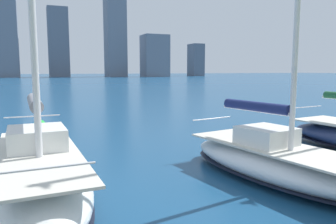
# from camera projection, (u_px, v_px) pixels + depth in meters

# --- Properties ---
(city_skyline) EXTENTS (173.19, 21.67, 46.90)m
(city_skyline) POSITION_uv_depth(u_px,v_px,m) (40.00, 41.00, 150.33)
(city_skyline) COLOR slate
(city_skyline) RESTS_ON ground
(sailboat_navy) EXTENTS (3.65, 7.25, 9.80)m
(sailboat_navy) POSITION_uv_depth(u_px,v_px,m) (275.00, 159.00, 10.22)
(sailboat_navy) COLOR silver
(sailboat_navy) RESTS_ON ground
(sailboat_grey) EXTENTS (2.60, 7.19, 10.40)m
(sailboat_grey) POSITION_uv_depth(u_px,v_px,m) (39.00, 174.00, 8.34)
(sailboat_grey) COLOR white
(sailboat_grey) RESTS_ON ground
(channel_buoy) EXTENTS (0.70, 0.70, 1.40)m
(channel_buoy) POSITION_uv_depth(u_px,v_px,m) (40.00, 126.00, 17.92)
(channel_buoy) COLOR green
(channel_buoy) RESTS_ON ground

